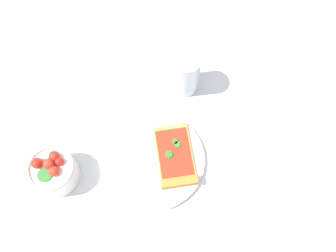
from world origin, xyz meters
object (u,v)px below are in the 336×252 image
object	(u,v)px
pizza_slice_main	(175,160)
salad_bowl	(53,171)
soda_glass	(186,75)
paper_napkin	(265,106)
plate	(154,160)

from	to	relation	value
pizza_slice_main	salad_bowl	world-z (taller)	salad_bowl
soda_glass	paper_napkin	xyz separation A→B (m)	(0.08, 0.20, -0.06)
soda_glass	paper_napkin	world-z (taller)	soda_glass
pizza_slice_main	paper_napkin	xyz separation A→B (m)	(-0.13, 0.25, -0.02)
plate	paper_napkin	size ratio (longest dim) A/B	1.92
plate	salad_bowl	distance (m)	0.24
plate	salad_bowl	xyz separation A→B (m)	(0.01, -0.23, 0.03)
salad_bowl	paper_napkin	size ratio (longest dim) A/B	0.83
plate	pizza_slice_main	distance (m)	0.05
salad_bowl	soda_glass	bearing A→B (deg)	122.67
salad_bowl	paper_napkin	bearing A→B (deg)	103.67
pizza_slice_main	soda_glass	distance (m)	0.22
pizza_slice_main	plate	bearing A→B (deg)	-102.02
paper_napkin	pizza_slice_main	bearing A→B (deg)	-63.05
salad_bowl	paper_napkin	xyz separation A→B (m)	(-0.13, 0.53, -0.04)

